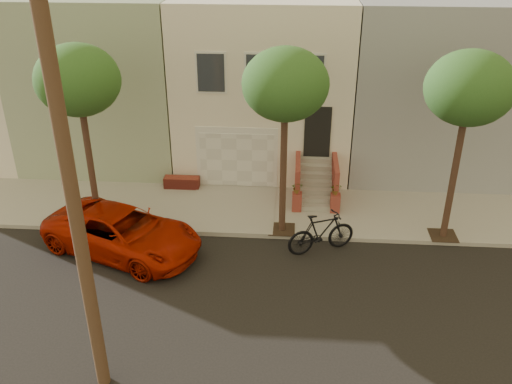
{
  "coord_description": "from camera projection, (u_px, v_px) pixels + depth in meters",
  "views": [
    {
      "loc": [
        1.31,
        -12.42,
        9.9
      ],
      "look_at": [
        0.17,
        3.0,
        2.03
      ],
      "focal_mm": 38.25,
      "sensor_mm": 36.0,
      "label": 1
    }
  ],
  "objects": [
    {
      "name": "motorcycle",
      "position": [
        321.0,
        233.0,
        17.69
      ],
      "size": [
        2.41,
        1.52,
        1.4
      ],
      "primitive_type": "imported",
      "rotation": [
        0.0,
        0.0,
        1.97
      ],
      "color": "black",
      "rests_on": "ground"
    },
    {
      "name": "house_row",
      "position": [
        266.0,
        75.0,
        23.91
      ],
      "size": [
        33.1,
        11.7,
        7.0
      ],
      "color": "beige",
      "rests_on": "sidewalk"
    },
    {
      "name": "pickup_truck",
      "position": [
        123.0,
        232.0,
        17.66
      ],
      "size": [
        5.81,
        4.22,
        1.47
      ],
      "primitive_type": "imported",
      "rotation": [
        0.0,
        0.0,
        1.19
      ],
      "color": "#A61400",
      "rests_on": "ground"
    },
    {
      "name": "tree_right",
      "position": [
        469.0,
        89.0,
        16.27
      ],
      "size": [
        2.7,
        2.57,
        6.3
      ],
      "color": "#2D2116",
      "rests_on": "sidewalk"
    },
    {
      "name": "tree_left",
      "position": [
        78.0,
        81.0,
        17.06
      ],
      "size": [
        2.7,
        2.57,
        6.3
      ],
      "color": "#2D2116",
      "rests_on": "sidewalk"
    },
    {
      "name": "ground",
      "position": [
        242.0,
        302.0,
        15.61
      ],
      "size": [
        90.0,
        90.0,
        0.0
      ],
      "primitive_type": "plane",
      "color": "black",
      "rests_on": "ground"
    },
    {
      "name": "sidewalk",
      "position": [
        256.0,
        210.0,
        20.33
      ],
      "size": [
        40.0,
        3.7,
        0.15
      ],
      "primitive_type": "cube",
      "color": "#9C978D",
      "rests_on": "ground"
    },
    {
      "name": "tree_mid",
      "position": [
        285.0,
        86.0,
        16.63
      ],
      "size": [
        2.7,
        2.57,
        6.3
      ],
      "color": "#2D2116",
      "rests_on": "sidewalk"
    }
  ]
}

